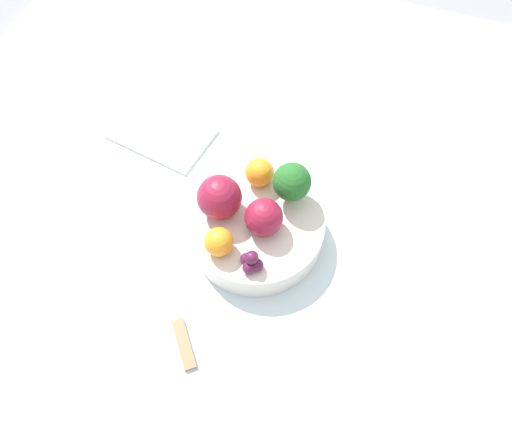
% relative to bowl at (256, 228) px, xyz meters
% --- Properties ---
extents(ground_plane, '(6.00, 6.00, 0.00)m').
position_rel_bowl_xyz_m(ground_plane, '(0.00, 0.00, -0.04)').
color(ground_plane, gray).
extents(table_surface, '(1.20, 1.20, 0.02)m').
position_rel_bowl_xyz_m(table_surface, '(0.00, 0.00, -0.03)').
color(table_surface, silver).
rests_on(table_surface, ground_plane).
extents(bowl, '(0.19, 0.19, 0.04)m').
position_rel_bowl_xyz_m(bowl, '(0.00, 0.00, 0.00)').
color(bowl, silver).
rests_on(bowl, table_surface).
extents(broccoli, '(0.05, 0.05, 0.07)m').
position_rel_bowl_xyz_m(broccoli, '(0.03, 0.05, 0.06)').
color(broccoli, '#99C17A').
rests_on(broccoli, bowl).
extents(apple_red, '(0.06, 0.06, 0.06)m').
position_rel_bowl_xyz_m(apple_red, '(-0.05, -0.00, 0.05)').
color(apple_red, maroon).
rests_on(apple_red, bowl).
extents(apple_green, '(0.05, 0.05, 0.05)m').
position_rel_bowl_xyz_m(apple_green, '(0.01, -0.01, 0.05)').
color(apple_green, maroon).
rests_on(apple_green, bowl).
extents(orange_front, '(0.04, 0.04, 0.04)m').
position_rel_bowl_xyz_m(orange_front, '(-0.02, 0.06, 0.04)').
color(orange_front, orange).
rests_on(orange_front, bowl).
extents(orange_back, '(0.04, 0.04, 0.04)m').
position_rel_bowl_xyz_m(orange_back, '(-0.03, -0.06, 0.04)').
color(orange_back, orange).
rests_on(orange_back, bowl).
extents(grape_cluster, '(0.03, 0.03, 0.03)m').
position_rel_bowl_xyz_m(grape_cluster, '(0.02, -0.07, 0.03)').
color(grape_cluster, '#511938').
rests_on(grape_cluster, bowl).
extents(napkin, '(0.17, 0.13, 0.01)m').
position_rel_bowl_xyz_m(napkin, '(-0.21, 0.13, -0.02)').
color(napkin, white).
rests_on(napkin, table_surface).
extents(spoon, '(0.06, 0.06, 0.01)m').
position_rel_bowl_xyz_m(spoon, '(-0.03, -0.18, -0.02)').
color(spoon, olive).
rests_on(spoon, table_surface).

